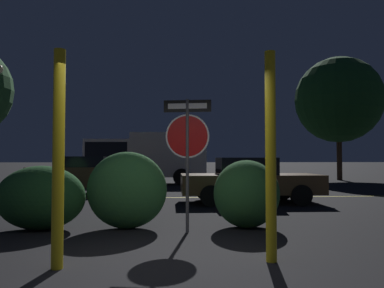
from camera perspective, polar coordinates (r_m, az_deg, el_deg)
ground_plane at (r=4.89m, az=-4.87°, el=-18.04°), size 260.00×260.00×0.00m
road_center_stripe at (r=12.89m, az=-4.35°, el=-8.15°), size 35.18×0.12×0.01m
stop_sign at (r=6.83m, az=-0.71°, el=0.99°), size 0.87×0.18×2.42m
yellow_pole_left at (r=4.86m, az=-19.69°, el=-2.00°), size 0.14×0.14×2.68m
yellow_pole_right at (r=4.99m, az=11.90°, el=-1.71°), size 0.14×0.14×2.75m
hedge_bush_1 at (r=7.62m, az=-22.03°, el=-7.60°), size 1.64×1.06×1.20m
hedge_bush_2 at (r=7.30m, az=-9.85°, el=-6.93°), size 1.51×0.86×1.46m
hedge_bush_3 at (r=7.37m, az=8.32°, el=-7.52°), size 1.28×1.12×1.30m
passing_car_2 at (r=14.74m, az=-15.63°, el=-4.51°), size 4.23×1.92×1.41m
passing_car_3 at (r=11.46m, az=8.66°, el=-5.46°), size 4.24×1.94×1.36m
delivery_truck at (r=19.82m, az=-7.12°, el=-1.80°), size 6.35×2.74×2.65m
tree_0 at (r=25.34m, az=21.43°, el=6.27°), size 5.35×5.35×7.70m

